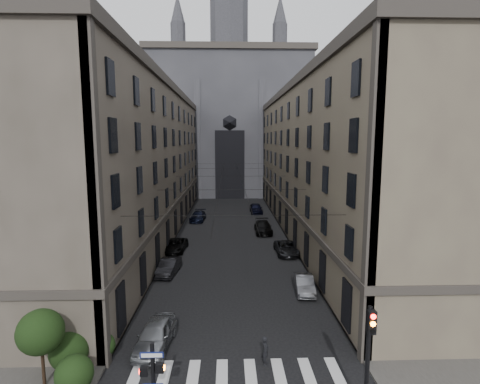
{
  "coord_description": "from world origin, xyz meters",
  "views": [
    {
      "loc": [
        -0.39,
        -12.77,
        12.18
      ],
      "look_at": [
        0.42,
        12.26,
        8.66
      ],
      "focal_mm": 28.0,
      "sensor_mm": 36.0,
      "label": 1
    }
  ],
  "objects": [
    {
      "name": "sidewalk_left",
      "position": [
        -10.5,
        36.0,
        0.07
      ],
      "size": [
        7.0,
        80.0,
        0.15
      ],
      "primitive_type": "cube",
      "color": "#383533",
      "rests_on": "ground"
    },
    {
      "name": "sidewalk_right",
      "position": [
        10.5,
        36.0,
        0.07
      ],
      "size": [
        7.0,
        80.0,
        0.15
      ],
      "primitive_type": "cube",
      "color": "#383533",
      "rests_on": "ground"
    },
    {
      "name": "zebra_crossing",
      "position": [
        0.0,
        5.0,
        0.01
      ],
      "size": [
        11.0,
        3.2,
        0.01
      ],
      "primitive_type": "cube",
      "color": "beige",
      "rests_on": "ground"
    },
    {
      "name": "building_left",
      "position": [
        -13.44,
        36.0,
        9.34
      ],
      "size": [
        13.6,
        60.6,
        18.85
      ],
      "color": "#453E34",
      "rests_on": "ground"
    },
    {
      "name": "building_right",
      "position": [
        13.44,
        36.0,
        9.34
      ],
      "size": [
        13.6,
        60.6,
        18.85
      ],
      "color": "brown",
      "rests_on": "ground"
    },
    {
      "name": "gothic_tower",
      "position": [
        0.0,
        74.96,
        17.8
      ],
      "size": [
        35.0,
        23.0,
        58.0
      ],
      "color": "#2D2D33",
      "rests_on": "ground"
    },
    {
      "name": "pedestrian_signal_left",
      "position": [
        -3.51,
        1.5,
        2.32
      ],
      "size": [
        1.02,
        0.38,
        4.0
      ],
      "color": "black",
      "rests_on": "ground"
    },
    {
      "name": "traffic_light_right",
      "position": [
        5.6,
        1.92,
        3.29
      ],
      "size": [
        0.34,
        0.5,
        5.2
      ],
      "color": "black",
      "rests_on": "ground"
    },
    {
      "name": "shrub_cluster",
      "position": [
        -8.72,
        5.01,
        1.8
      ],
      "size": [
        3.9,
        4.4,
        3.9
      ],
      "color": "black",
      "rests_on": "sidewalk_left"
    },
    {
      "name": "tram_wires",
      "position": [
        0.0,
        35.63,
        7.25
      ],
      "size": [
        14.0,
        60.0,
        0.43
      ],
      "color": "black",
      "rests_on": "ground"
    },
    {
      "name": "car_left_near",
      "position": [
        -4.71,
        8.0,
        0.78
      ],
      "size": [
        2.25,
        4.72,
        1.56
      ],
      "primitive_type": "imported",
      "rotation": [
        0.0,
        0.0,
        -0.09
      ],
      "color": "gray",
      "rests_on": "ground"
    },
    {
      "name": "car_left_midnear",
      "position": [
        -5.83,
        20.14,
        0.7
      ],
      "size": [
        1.97,
        4.37,
        1.39
      ],
      "primitive_type": "imported",
      "rotation": [
        0.0,
        0.0,
        -0.12
      ],
      "color": "black",
      "rests_on": "ground"
    },
    {
      "name": "car_left_midfar",
      "position": [
        -6.2,
        27.21,
        0.66
      ],
      "size": [
        2.51,
        4.89,
        1.32
      ],
      "primitive_type": "imported",
      "rotation": [
        0.0,
        0.0,
        -0.07
      ],
      "color": "black",
      "rests_on": "ground"
    },
    {
      "name": "car_left_far",
      "position": [
        -4.94,
        42.63,
        0.72
      ],
      "size": [
        2.42,
        5.08,
        1.43
      ],
      "primitive_type": "imported",
      "rotation": [
        0.0,
        0.0,
        -0.09
      ],
      "color": "black",
      "rests_on": "ground"
    },
    {
      "name": "car_right_near",
      "position": [
        5.71,
        15.73,
        0.66
      ],
      "size": [
        1.75,
        4.14,
        1.33
      ],
      "primitive_type": "imported",
      "rotation": [
        0.0,
        0.0,
        -0.09
      ],
      "color": "slate",
      "rests_on": "ground"
    },
    {
      "name": "car_right_midnear",
      "position": [
        5.82,
        25.78,
        0.66
      ],
      "size": [
        2.3,
        4.81,
        1.32
      ],
      "primitive_type": "imported",
      "rotation": [
        0.0,
        0.0,
        0.02
      ],
      "color": "black",
      "rests_on": "ground"
    },
    {
      "name": "car_right_midfar",
      "position": [
        4.2,
        35.03,
        0.76
      ],
      "size": [
        2.15,
        5.27,
        1.53
      ],
      "primitive_type": "imported",
      "rotation": [
        0.0,
        0.0,
        -0.0
      ],
      "color": "black",
      "rests_on": "ground"
    },
    {
      "name": "car_right_far",
      "position": [
        4.27,
        48.36,
        0.81
      ],
      "size": [
        2.06,
        4.82,
        1.62
      ],
      "primitive_type": "imported",
      "rotation": [
        0.0,
        0.0,
        0.03
      ],
      "color": "black",
      "rests_on": "ground"
    },
    {
      "name": "pedestrian",
      "position": [
        1.6,
        6.1,
        0.8
      ],
      "size": [
        0.5,
        0.65,
        1.6
      ],
      "primitive_type": "imported",
      "rotation": [
        0.0,
        0.0,
        1.35
      ],
      "color": "black",
      "rests_on": "ground"
    }
  ]
}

